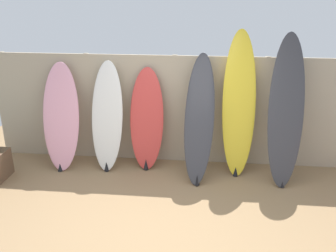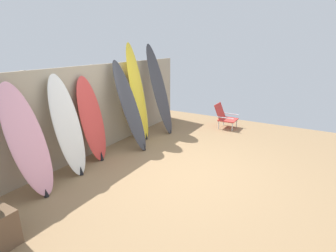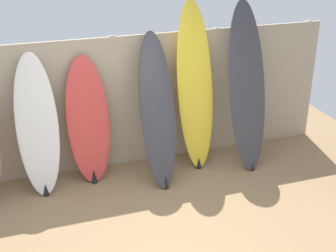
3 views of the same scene
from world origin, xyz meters
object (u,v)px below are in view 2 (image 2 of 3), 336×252
object	(u,v)px
surfboard_pink_0	(27,141)
surfboard_charcoal_5	(160,90)
surfboard_red_2	(92,120)
beach_chair	(224,116)
surfboard_white_1	(68,127)
surfboard_yellow_4	(138,93)
surfboard_charcoal_3	(130,106)

from	to	relation	value
surfboard_pink_0	surfboard_charcoal_5	world-z (taller)	surfboard_charcoal_5
surfboard_red_2	beach_chair	size ratio (longest dim) A/B	2.53
surfboard_pink_0	surfboard_white_1	world-z (taller)	surfboard_white_1
surfboard_white_1	beach_chair	size ratio (longest dim) A/B	2.68
surfboard_yellow_4	surfboard_charcoal_5	bearing A→B (deg)	-15.20
surfboard_pink_0	beach_chair	size ratio (longest dim) A/B	2.63
surfboard_red_2	surfboard_charcoal_3	world-z (taller)	surfboard_charcoal_3
surfboard_pink_0	surfboard_charcoal_3	size ratio (longest dim) A/B	0.90
surfboard_red_2	surfboard_pink_0	bearing A→B (deg)	-175.35
surfboard_white_1	surfboard_red_2	size ratio (longest dim) A/B	1.06
surfboard_charcoal_5	beach_chair	distance (m)	1.94
beach_chair	surfboard_charcoal_5	bearing A→B (deg)	146.20
surfboard_pink_0	surfboard_red_2	distance (m)	1.38
surfboard_yellow_4	surfboard_white_1	bearing A→B (deg)	-178.86
surfboard_charcoal_3	surfboard_red_2	bearing A→B (deg)	163.34
surfboard_charcoal_3	surfboard_charcoal_5	distance (m)	1.27
surfboard_pink_0	surfboard_yellow_4	distance (m)	2.82
surfboard_red_2	surfboard_charcoal_5	xyz separation A→B (m)	(2.10, -0.22, 0.29)
surfboard_pink_0	beach_chair	distance (m)	4.90
surfboard_white_1	surfboard_charcoal_3	distance (m)	1.48
surfboard_pink_0	surfboard_white_1	size ratio (longest dim) A/B	0.98
surfboard_red_2	surfboard_charcoal_5	distance (m)	2.14
surfboard_yellow_4	beach_chair	size ratio (longest dim) A/B	3.46
surfboard_yellow_4	beach_chair	bearing A→B (deg)	-39.24
surfboard_yellow_4	surfboard_charcoal_5	xyz separation A→B (m)	(0.67, -0.18, -0.01)
surfboard_pink_0	beach_chair	world-z (taller)	surfboard_pink_0
surfboard_charcoal_3	beach_chair	xyz separation A→B (m)	(2.44, -1.29, -0.61)
surfboard_white_1	surfboard_red_2	bearing A→B (deg)	6.78
surfboard_red_2	surfboard_charcoal_3	bearing A→B (deg)	-16.66
surfboard_charcoal_3	surfboard_yellow_4	distance (m)	0.65
surfboard_charcoal_3	beach_chair	world-z (taller)	surfboard_charcoal_3
surfboard_white_1	surfboard_pink_0	bearing A→B (deg)	-177.14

